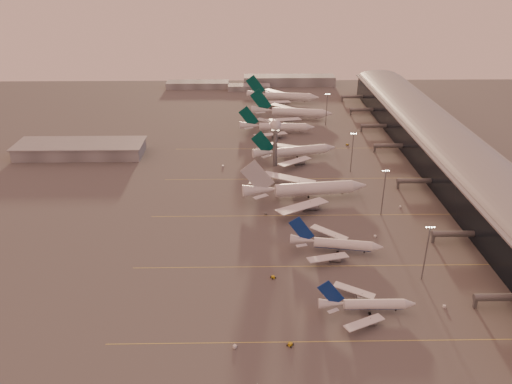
{
  "coord_description": "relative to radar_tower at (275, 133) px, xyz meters",
  "views": [
    {
      "loc": [
        -11.62,
        -164.73,
        118.54
      ],
      "look_at": [
        -7.59,
        66.4,
        7.74
      ],
      "focal_mm": 35.0,
      "sensor_mm": 36.0,
      "label": 1
    }
  ],
  "objects": [
    {
      "name": "greentail_b",
      "position": [
        5.05,
        61.88,
        -17.41
      ],
      "size": [
        55.27,
        44.52,
        20.06
      ],
      "color": "silver",
      "rests_on": "ground"
    },
    {
      "name": "gsv_tug_mid",
      "position": [
        -6.82,
        -118.39,
        -20.39
      ],
      "size": [
        3.77,
        4.43,
        1.09
      ],
      "color": "gold",
      "rests_on": "ground"
    },
    {
      "name": "greentail_c",
      "position": [
        18.29,
        95.38,
        -16.78
      ],
      "size": [
        64.69,
        51.87,
        23.62
      ],
      "color": "silver",
      "rests_on": "ground"
    },
    {
      "name": "radar_tower",
      "position": [
        0.0,
        0.0,
        0.0
      ],
      "size": [
        6.4,
        6.4,
        31.1
      ],
      "color": "slate",
      "rests_on": "ground"
    },
    {
      "name": "gsv_tug_far",
      "position": [
        5.72,
        -29.03,
        -20.5
      ],
      "size": [
        3.47,
        3.49,
        0.88
      ],
      "color": "gold",
      "rests_on": "ground"
    },
    {
      "name": "gsv_tug_hangar",
      "position": [
        51.44,
        35.42,
        -20.43
      ],
      "size": [
        4.1,
        3.55,
        1.0
      ],
      "color": "gold",
      "rests_on": "ground"
    },
    {
      "name": "narrowbody_mid",
      "position": [
        21.69,
        -98.8,
        -17.67
      ],
      "size": [
        41.14,
        32.57,
        16.18
      ],
      "color": "silver",
      "rests_on": "ground"
    },
    {
      "name": "gsv_tug_near",
      "position": [
        -2.97,
        -156.87,
        -20.36
      ],
      "size": [
        4.23,
        4.68,
        1.15
      ],
      "color": "gold",
      "rests_on": "ground"
    },
    {
      "name": "greentail_d",
      "position": [
        14.56,
        144.62,
        -16.8
      ],
      "size": [
        64.1,
        51.32,
        23.47
      ],
      "color": "silver",
      "rests_on": "ground"
    },
    {
      "name": "gsv_truck_a",
      "position": [
        -21.13,
        -157.19,
        -19.76
      ],
      "size": [
        5.57,
        5.55,
        2.34
      ],
      "color": "silver",
      "rests_on": "ground"
    },
    {
      "name": "gsv_truck_b",
      "position": [
        42.32,
        -86.79,
        -19.82
      ],
      "size": [
        5.8,
        3.5,
        2.2
      ],
      "color": "silver",
      "rests_on": "ground"
    },
    {
      "name": "distant_horizon",
      "position": [
        -2.38,
        205.14,
        -17.06
      ],
      "size": [
        165.0,
        37.5,
        9.0
      ],
      "color": "slate",
      "rests_on": "ground"
    },
    {
      "name": "taxiway_markings",
      "position": [
        25.0,
        -64.0,
        -20.94
      ],
      "size": [
        180.0,
        185.25,
        0.02
      ],
      "color": "#EDDC53",
      "rests_on": "ground"
    },
    {
      "name": "mast_c",
      "position": [
        45.0,
        -10.0,
        -7.21
      ],
      "size": [
        3.6,
        0.56,
        25.0
      ],
      "color": "slate",
      "rests_on": "ground"
    },
    {
      "name": "gsv_truck_c",
      "position": [
        -7.55,
        -63.97,
        -19.76
      ],
      "size": [
        6.14,
        3.55,
        2.34
      ],
      "color": "#5B5E60",
      "rests_on": "ground"
    },
    {
      "name": "mast_a",
      "position": [
        53.0,
        -120.0,
        -7.21
      ],
      "size": [
        3.6,
        0.56,
        25.0
      ],
      "color": "slate",
      "rests_on": "ground"
    },
    {
      "name": "narrowbody_near",
      "position": [
        26.27,
        -139.9,
        -18.07
      ],
      "size": [
        36.35,
        29.05,
        14.21
      ],
      "color": "silver",
      "rests_on": "ground"
    },
    {
      "name": "ground",
      "position": [
        -5.0,
        -120.0,
        -20.95
      ],
      "size": [
        700.0,
        700.0,
        0.0
      ],
      "primitive_type": "plane",
      "color": "#555353",
      "rests_on": "ground"
    },
    {
      "name": "hangar",
      "position": [
        -125.0,
        20.0,
        -16.63
      ],
      "size": [
        82.0,
        27.0,
        8.5
      ],
      "color": "slate",
      "rests_on": "ground"
    },
    {
      "name": "widebody_white",
      "position": [
        14.05,
        -46.08,
        -16.8
      ],
      "size": [
        67.98,
        54.19,
        23.95
      ],
      "color": "silver",
      "rests_on": "ground"
    },
    {
      "name": "terminal",
      "position": [
        102.88,
        -9.91,
        -10.43
      ],
      "size": [
        57.0,
        362.0,
        23.04
      ],
      "color": "black",
      "rests_on": "ground"
    },
    {
      "name": "gsv_catering_a",
      "position": [
        55.93,
        -137.97,
        -18.91
      ],
      "size": [
        5.26,
        3.0,
        4.08
      ],
      "color": "silver",
      "rests_on": "ground"
    },
    {
      "name": "greentail_a",
      "position": [
        13.46,
        12.32,
        -17.35
      ],
      "size": [
        55.31,
        44.19,
        20.39
      ],
      "color": "silver",
      "rests_on": "ground"
    },
    {
      "name": "gsv_truck_d",
      "position": [
        -31.85,
        -1.19,
        -19.78
      ],
      "size": [
        3.45,
        6.02,
        2.3
      ],
      "color": "silver",
      "rests_on": "ground"
    },
    {
      "name": "mast_b",
      "position": [
        50.0,
        -65.0,
        -7.21
      ],
      "size": [
        3.6,
        0.56,
        25.0
      ],
      "color": "slate",
      "rests_on": "ground"
    },
    {
      "name": "gsv_catering_b",
      "position": [
        61.96,
        -57.44,
        -19.08
      ],
      "size": [
        4.94,
        3.16,
        3.75
      ],
      "color": "silver",
      "rests_on": "ground"
    },
    {
      "name": "mast_d",
      "position": [
        43.0,
        80.0,
        -7.21
      ],
      "size": [
        3.6,
        0.56,
        25.0
      ],
      "color": "slate",
      "rests_on": "ground"
    }
  ]
}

